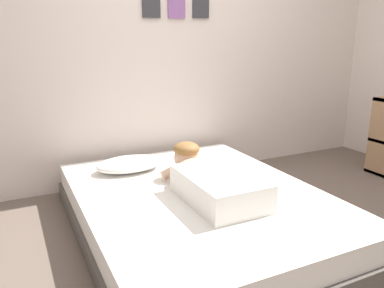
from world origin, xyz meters
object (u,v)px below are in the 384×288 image
(pillow, at_px, (129,164))
(cell_phone, at_px, (228,188))
(coffee_cup, at_px, (200,161))
(person_lying, at_px, (209,179))
(bed, at_px, (199,211))

(pillow, bearing_deg, cell_phone, -53.36)
(pillow, height_order, cell_phone, pillow)
(cell_phone, bearing_deg, coffee_cup, 82.65)
(person_lying, xyz_separation_m, cell_phone, (0.15, 0.01, -0.10))
(bed, bearing_deg, coffee_cup, 61.64)
(person_lying, bearing_deg, cell_phone, 4.22)
(bed, bearing_deg, pillow, 115.38)
(person_lying, distance_m, cell_phone, 0.18)
(pillow, bearing_deg, coffee_cup, -12.05)
(cell_phone, bearing_deg, pillow, 126.64)
(person_lying, height_order, cell_phone, person_lying)
(person_lying, relative_size, cell_phone, 6.57)
(coffee_cup, bearing_deg, person_lying, -111.57)
(coffee_cup, bearing_deg, pillow, 167.95)
(person_lying, bearing_deg, bed, 132.69)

